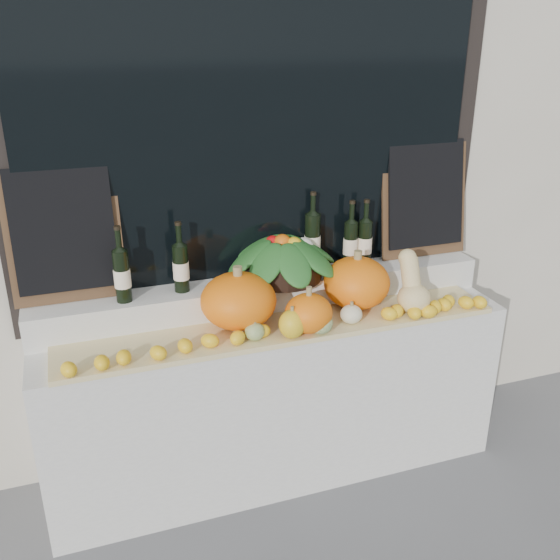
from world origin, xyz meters
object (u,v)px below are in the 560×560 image
at_px(produce_bowl, 282,256).
at_px(wine_bottle_tall, 312,241).
at_px(pumpkin_left, 238,301).
at_px(butternut_squash, 412,288).
at_px(pumpkin_right, 357,283).

xyz_separation_m(produce_bowl, wine_bottle_tall, (0.19, 0.07, 0.04)).
height_order(pumpkin_left, butternut_squash, butternut_squash).
bearing_deg(produce_bowl, butternut_squash, -28.18).
bearing_deg(pumpkin_left, pumpkin_right, 1.47).
relative_size(pumpkin_left, pumpkin_right, 1.07).
xyz_separation_m(pumpkin_right, butternut_squash, (0.24, -0.13, -0.01)).
height_order(butternut_squash, wine_bottle_tall, wine_bottle_tall).
distance_m(pumpkin_left, pumpkin_right, 0.61).
relative_size(produce_bowl, wine_bottle_tall, 1.47).
bearing_deg(pumpkin_right, pumpkin_left, -178.53).
xyz_separation_m(pumpkin_right, produce_bowl, (-0.33, 0.17, 0.12)).
bearing_deg(pumpkin_left, wine_bottle_tall, 28.47).
xyz_separation_m(butternut_squash, produce_bowl, (-0.57, 0.30, 0.13)).
bearing_deg(pumpkin_left, produce_bowl, 33.65).
bearing_deg(wine_bottle_tall, pumpkin_right, -58.71).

